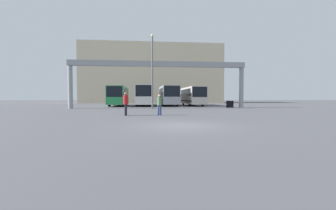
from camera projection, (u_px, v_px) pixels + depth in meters
name	position (u px, v px, depth m)	size (l,w,h in m)	color
ground_plane	(182.00, 126.00, 11.31)	(200.00, 200.00, 0.00)	#47474C
building_backdrop	(152.00, 75.00, 60.35)	(35.71, 12.00, 14.95)	beige
overhead_gantry	(159.00, 69.00, 29.93)	(23.50, 0.80, 6.23)	gray
bus_slot_0	(119.00, 95.00, 37.50)	(2.52, 10.45, 3.16)	#268C4C
bus_slot_1	(144.00, 95.00, 38.90)	(2.59, 12.42, 3.35)	silver
bus_slot_2	(168.00, 95.00, 38.47)	(2.63, 10.70, 3.26)	#999EA5
bus_slot_3	(192.00, 95.00, 38.97)	(2.48, 10.87, 3.14)	beige
pedestrian_near_right	(126.00, 103.00, 17.57)	(0.38, 0.38, 1.83)	black
pedestrian_mid_right	(159.00, 104.00, 17.91)	(0.35, 0.35, 1.67)	navy
tire_stack	(230.00, 104.00, 31.25)	(1.04, 1.04, 0.96)	black
lamp_post	(152.00, 69.00, 27.41)	(0.36, 0.36, 9.14)	#595B60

